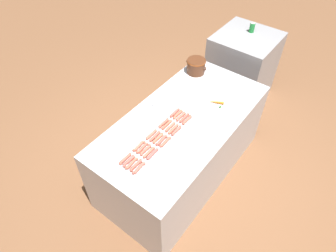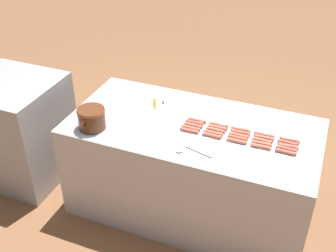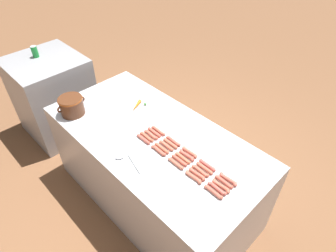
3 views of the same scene
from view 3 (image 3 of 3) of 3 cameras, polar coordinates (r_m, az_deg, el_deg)
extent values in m
plane|color=brown|center=(3.01, -2.52, -13.80)|extent=(20.00, 20.00, 0.00)
cube|color=#BCBCC1|center=(2.67, -2.79, -8.48)|extent=(0.97, 1.95, 0.85)
cube|color=silver|center=(2.36, -3.12, -1.68)|extent=(0.95, 1.91, 0.00)
cube|color=#A0A0A4|center=(3.69, -21.78, 5.44)|extent=(0.76, 0.78, 0.97)
cylinder|color=#C05D49|center=(1.98, 9.06, -12.89)|extent=(0.03, 0.13, 0.03)
sphere|color=#C05D49|center=(1.96, 10.55, -13.85)|extent=(0.03, 0.03, 0.03)
sphere|color=#C05D49|center=(2.00, 7.60, -11.94)|extent=(0.03, 0.03, 0.03)
cylinder|color=#CD674F|center=(2.04, 5.10, -10.13)|extent=(0.04, 0.13, 0.03)
sphere|color=#CD674F|center=(2.01, 6.36, -11.16)|extent=(0.03, 0.03, 0.03)
sphere|color=#CD674F|center=(2.07, 3.89, -9.13)|extent=(0.03, 0.03, 0.03)
cylinder|color=#C6664E|center=(2.11, 1.57, -7.50)|extent=(0.03, 0.12, 0.03)
sphere|color=#C6664E|center=(2.09, 2.82, -8.39)|extent=(0.03, 0.03, 0.03)
sphere|color=#C6664E|center=(2.14, 0.36, -6.63)|extent=(0.03, 0.03, 0.03)
cylinder|color=#CA5F4B|center=(2.21, -1.91, -4.92)|extent=(0.03, 0.13, 0.03)
sphere|color=#CA5F4B|center=(2.18, -0.73, -5.71)|extent=(0.03, 0.03, 0.03)
sphere|color=#CA5F4B|center=(2.24, -3.05, -4.14)|extent=(0.03, 0.03, 0.03)
cylinder|color=#C45B4C|center=(2.30, -4.94, -2.62)|extent=(0.03, 0.12, 0.03)
sphere|color=#C45B4C|center=(2.27, -3.92, -3.40)|extent=(0.03, 0.03, 0.03)
sphere|color=#C45B4C|center=(2.34, -5.93, -1.87)|extent=(0.03, 0.03, 0.03)
cylinder|color=#C95B4D|center=(2.00, 9.75, -12.20)|extent=(0.04, 0.13, 0.03)
sphere|color=#C95B4D|center=(1.98, 11.25, -13.11)|extent=(0.03, 0.03, 0.03)
sphere|color=#C95B4D|center=(2.02, 8.28, -11.30)|extent=(0.03, 0.03, 0.03)
cylinder|color=#CB614C|center=(2.06, 5.83, -9.52)|extent=(0.04, 0.13, 0.03)
sphere|color=#CB614C|center=(2.03, 7.09, -10.51)|extent=(0.03, 0.03, 0.03)
sphere|color=#CB614C|center=(2.09, 4.61, -8.54)|extent=(0.03, 0.03, 0.03)
cylinder|color=#C45A47|center=(2.14, 2.29, -6.89)|extent=(0.03, 0.12, 0.03)
sphere|color=#C45A47|center=(2.11, 3.53, -7.76)|extent=(0.03, 0.03, 0.03)
sphere|color=#C45A47|center=(2.16, 1.08, -6.03)|extent=(0.03, 0.03, 0.03)
cylinder|color=#C86449|center=(2.22, -1.25, -4.43)|extent=(0.03, 0.12, 0.03)
sphere|color=#C86449|center=(2.19, -0.10, -5.24)|extent=(0.03, 0.03, 0.03)
sphere|color=#C86449|center=(2.26, -2.36, -3.65)|extent=(0.03, 0.03, 0.03)
cylinder|color=#C26549|center=(2.32, -4.26, -2.19)|extent=(0.03, 0.13, 0.03)
sphere|color=#C26549|center=(2.29, -3.18, -2.91)|extent=(0.03, 0.03, 0.03)
sphere|color=#C26549|center=(2.36, -5.31, -1.49)|extent=(0.03, 0.03, 0.03)
cylinder|color=#C0654D|center=(2.02, 10.55, -11.68)|extent=(0.04, 0.13, 0.03)
sphere|color=#C0654D|center=(2.00, 11.91, -12.72)|extent=(0.03, 0.03, 0.03)
sphere|color=#C0654D|center=(2.04, 9.24, -10.67)|extent=(0.03, 0.03, 0.03)
cylinder|color=#C2634E|center=(2.08, 6.46, -8.90)|extent=(0.04, 0.13, 0.03)
sphere|color=#C2634E|center=(2.06, 7.85, -9.76)|extent=(0.03, 0.03, 0.03)
sphere|color=#C2634E|center=(2.10, 5.10, -8.05)|extent=(0.03, 0.03, 0.03)
cylinder|color=#C7684A|center=(2.15, 2.96, -6.39)|extent=(0.03, 0.13, 0.03)
sphere|color=#C7684A|center=(2.13, 4.23, -7.23)|extent=(0.03, 0.03, 0.03)
sphere|color=#C7684A|center=(2.18, 1.73, -5.57)|extent=(0.03, 0.03, 0.03)
cylinder|color=#C6674F|center=(2.24, -0.33, -3.94)|extent=(0.03, 0.12, 0.03)
sphere|color=#C6674F|center=(2.21, 0.81, -4.74)|extent=(0.03, 0.03, 0.03)
sphere|color=#C6674F|center=(2.27, -1.43, -3.16)|extent=(0.03, 0.03, 0.03)
cylinder|color=#CC654F|center=(2.34, -3.42, -1.76)|extent=(0.04, 0.13, 0.03)
sphere|color=#CC654F|center=(2.30, -2.32, -2.46)|extent=(0.03, 0.03, 0.03)
sphere|color=#CC654F|center=(2.37, -4.48, -1.07)|extent=(0.03, 0.03, 0.03)
cylinder|color=#C15A49|center=(2.04, 11.08, -10.89)|extent=(0.03, 0.13, 0.03)
sphere|color=#C15A49|center=(2.03, 12.54, -11.79)|extent=(0.03, 0.03, 0.03)
sphere|color=#C15A49|center=(2.06, 9.66, -9.99)|extent=(0.03, 0.03, 0.03)
cylinder|color=#CB654D|center=(2.10, 7.31, -8.35)|extent=(0.03, 0.12, 0.03)
sphere|color=#CB654D|center=(2.08, 8.61, -9.26)|extent=(0.03, 0.03, 0.03)
sphere|color=#CB654D|center=(2.13, 6.03, -7.45)|extent=(0.03, 0.03, 0.03)
cylinder|color=#CE5D4C|center=(2.17, 3.76, -5.85)|extent=(0.04, 0.13, 0.03)
sphere|color=#CE5D4C|center=(2.15, 4.90, -6.76)|extent=(0.03, 0.03, 0.03)
sphere|color=#CE5D4C|center=(2.20, 2.65, -4.96)|extent=(0.03, 0.03, 0.03)
cylinder|color=#C1674E|center=(2.26, 0.47, -3.51)|extent=(0.03, 0.12, 0.03)
sphere|color=#C1674E|center=(2.23, 1.59, -4.31)|extent=(0.03, 0.03, 0.03)
sphere|color=#C1674E|center=(2.29, -0.62, -2.73)|extent=(0.03, 0.03, 0.03)
cylinder|color=#CA5947|center=(2.36, -2.77, -1.27)|extent=(0.03, 0.12, 0.03)
sphere|color=#CA5947|center=(2.32, -1.72, -2.00)|extent=(0.03, 0.03, 0.03)
sphere|color=#CA5947|center=(2.39, -3.78, -0.56)|extent=(0.03, 0.03, 0.03)
cylinder|color=#C66150|center=(2.06, 11.93, -10.36)|extent=(0.04, 0.13, 0.03)
sphere|color=#C66150|center=(2.04, 13.25, -11.36)|extent=(0.03, 0.03, 0.03)
sphere|color=#C66150|center=(2.08, 10.63, -9.38)|extent=(0.03, 0.03, 0.03)
cylinder|color=#C95A4F|center=(2.12, 7.84, -7.74)|extent=(0.03, 0.12, 0.03)
sphere|color=#C95A4F|center=(2.10, 9.14, -8.65)|extent=(0.03, 0.03, 0.03)
sphere|color=#C95A4F|center=(2.15, 6.58, -6.86)|extent=(0.03, 0.03, 0.03)
cylinder|color=#C9624C|center=(2.20, 4.34, -5.23)|extent=(0.03, 0.13, 0.03)
sphere|color=#C9624C|center=(2.17, 5.49, -6.11)|extent=(0.03, 0.03, 0.03)
sphere|color=#C9624C|center=(2.23, 3.21, -4.37)|extent=(0.03, 0.03, 0.03)
cylinder|color=#C95D4C|center=(2.28, 1.06, -3.04)|extent=(0.03, 0.13, 0.03)
sphere|color=#C95D4C|center=(2.25, 2.23, -3.78)|extent=(0.03, 0.03, 0.03)
sphere|color=#C95D4C|center=(2.31, -0.08, -2.30)|extent=(0.03, 0.03, 0.03)
cylinder|color=#C85E4A|center=(2.37, -1.97, -0.94)|extent=(0.03, 0.13, 0.03)
sphere|color=#C85E4A|center=(2.34, -0.90, -1.64)|extent=(0.03, 0.03, 0.03)
sphere|color=#C85E4A|center=(2.41, -3.01, -0.26)|extent=(0.03, 0.03, 0.03)
cylinder|color=#562D19|center=(2.66, -18.66, 3.83)|extent=(0.21, 0.21, 0.17)
torus|color=brown|center=(2.62, -18.99, 5.05)|extent=(0.22, 0.22, 0.03)
torus|color=#562D19|center=(2.62, -20.67, 3.12)|extent=(0.06, 0.01, 0.06)
torus|color=#562D19|center=(2.69, -16.85, 5.08)|extent=(0.06, 0.01, 0.06)
cylinder|color=#B7B7BC|center=(2.14, -6.81, -7.50)|extent=(0.07, 0.22, 0.01)
ellipsoid|color=#B7B7BC|center=(2.20, -9.61, -6.07)|extent=(0.08, 0.07, 0.02)
cone|color=orange|center=(2.65, -6.37, 4.01)|extent=(0.17, 0.10, 0.03)
sphere|color=#387F2D|center=(2.66, -4.59, 4.37)|extent=(0.02, 0.02, 0.02)
cylinder|color=#1E8C38|center=(3.52, -25.05, 13.29)|extent=(0.07, 0.07, 0.12)
cylinder|color=silver|center=(3.50, -25.34, 14.18)|extent=(0.06, 0.06, 0.00)
camera|label=1|loc=(2.34, 70.42, 30.46)|focal=31.69mm
camera|label=2|loc=(1.60, -115.66, -10.12)|focal=45.65mm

